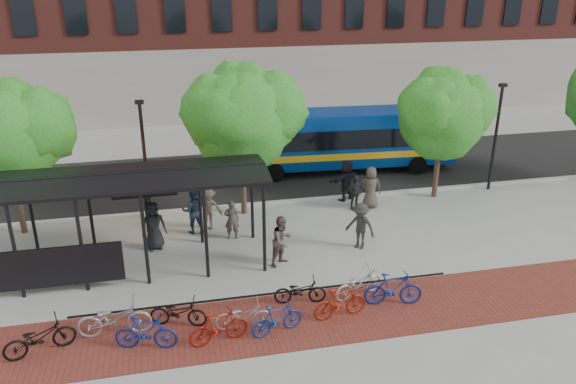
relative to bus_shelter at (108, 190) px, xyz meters
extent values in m
plane|color=#9E9E99|center=(8.13, 0.48, -3.00)|extent=(160.00, 160.00, 0.00)
cube|color=black|center=(8.13, 8.48, -2.99)|extent=(160.00, 8.00, 0.01)
cube|color=#B7B7B2|center=(8.13, 4.48, -2.94)|extent=(160.00, 0.25, 0.12)
cube|color=maroon|center=(6.13, -4.52, -3.00)|extent=(24.00, 3.00, 0.01)
cube|color=black|center=(4.83, -3.62, -3.00)|extent=(12.00, 0.05, 0.95)
cylinder|color=black|center=(-2.87, -1.37, -1.35)|extent=(0.12, 0.12, 3.30)
cylinder|color=black|center=(-2.87, 1.33, -1.35)|extent=(0.12, 0.12, 3.30)
cylinder|color=black|center=(-0.87, -1.37, -1.35)|extent=(0.12, 0.12, 3.30)
cylinder|color=black|center=(-0.87, 1.33, -1.35)|extent=(0.12, 0.12, 3.30)
cylinder|color=black|center=(1.13, -1.37, -1.35)|extent=(0.12, 0.12, 3.30)
cylinder|color=black|center=(1.13, 1.33, -1.35)|extent=(0.12, 0.12, 3.30)
cylinder|color=black|center=(3.13, -1.37, -1.35)|extent=(0.12, 0.12, 3.30)
cylinder|color=black|center=(3.13, 1.33, -1.35)|extent=(0.12, 0.12, 3.30)
cylinder|color=black|center=(5.13, -1.37, -1.35)|extent=(0.12, 0.12, 3.30)
cylinder|color=black|center=(5.13, 1.33, -1.35)|extent=(0.12, 0.12, 3.30)
cube|color=black|center=(-1.87, -1.42, -2.00)|extent=(4.50, 0.08, 1.40)
cube|color=black|center=(0.13, -0.72, 0.45)|extent=(10.60, 1.65, 0.29)
cube|color=black|center=(0.13, 0.68, 0.45)|extent=(10.60, 1.65, 0.29)
cube|color=black|center=(0.13, 1.38, 0.05)|extent=(9.00, 0.10, 0.40)
cube|color=black|center=(1.13, 1.43, -0.60)|extent=(2.40, 0.12, 0.70)
cube|color=#FF7200|center=(1.13, 1.51, -0.60)|extent=(2.20, 0.02, 0.55)
cylinder|color=#382619|center=(-3.87, 3.78, -1.81)|extent=(0.24, 0.24, 2.38)
sphere|color=#266D1D|center=(-3.87, 3.78, 0.98)|extent=(4.00, 4.00, 4.00)
sphere|color=#266D1D|center=(-2.87, 3.98, 1.28)|extent=(3.20, 3.20, 3.20)
sphere|color=#266D1D|center=(-3.77, 4.18, 1.78)|extent=(2.80, 2.80, 2.80)
cylinder|color=#382619|center=(5.13, 3.78, -1.74)|extent=(0.24, 0.24, 2.52)
sphere|color=#266D1D|center=(5.13, 3.78, 1.20)|extent=(4.20, 4.20, 4.20)
sphere|color=#266D1D|center=(6.18, 3.98, 1.50)|extent=(3.36, 3.36, 3.36)
sphere|color=#266D1D|center=(4.29, 3.48, 1.60)|extent=(3.15, 3.15, 3.15)
sphere|color=#266D1D|center=(5.23, 4.18, 2.00)|extent=(2.94, 2.94, 2.94)
cylinder|color=#382619|center=(14.13, 3.78, -1.86)|extent=(0.24, 0.24, 2.27)
sphere|color=#266D1D|center=(14.13, 3.78, 0.80)|extent=(3.80, 3.80, 3.80)
sphere|color=#266D1D|center=(15.08, 3.98, 1.10)|extent=(3.04, 3.04, 3.04)
sphere|color=#266D1D|center=(13.37, 3.48, 1.20)|extent=(2.85, 2.85, 2.85)
sphere|color=#266D1D|center=(14.23, 4.18, 1.60)|extent=(2.66, 2.66, 2.66)
cylinder|color=black|center=(1.13, 4.08, -0.50)|extent=(0.14, 0.14, 5.00)
cube|color=black|center=(1.13, 4.08, 2.05)|extent=(0.35, 0.20, 0.15)
cylinder|color=black|center=(17.13, 4.08, -0.50)|extent=(0.14, 0.14, 5.00)
cube|color=black|center=(17.13, 4.08, 2.05)|extent=(0.35, 0.20, 0.15)
cube|color=navy|center=(11.00, 8.32, -1.22)|extent=(11.80, 3.25, 2.67)
cube|color=black|center=(11.00, 8.32, -1.01)|extent=(11.57, 3.28, 0.97)
cube|color=yellow|center=(11.00, 8.32, -1.88)|extent=(11.69, 3.30, 0.34)
cube|color=navy|center=(11.00, 8.32, 0.06)|extent=(11.56, 2.99, 0.18)
cylinder|color=black|center=(7.20, 7.29, -2.53)|extent=(0.95, 0.33, 0.93)
cylinder|color=black|center=(7.36, 9.81, -2.53)|extent=(0.95, 0.33, 0.93)
cylinder|color=black|center=(14.65, 6.82, -2.53)|extent=(0.95, 0.33, 0.93)
cylinder|color=black|center=(14.81, 9.35, -2.53)|extent=(0.95, 0.33, 0.93)
imported|color=black|center=(-1.76, -4.54, -2.49)|extent=(2.04, 1.25, 1.01)
imported|color=gray|center=(0.21, -4.12, -2.44)|extent=(2.14, 0.79, 1.12)
imported|color=navy|center=(1.11, -4.97, -2.47)|extent=(1.84, 0.88, 1.07)
imported|color=black|center=(2.03, -4.04, -2.54)|extent=(1.83, 1.07, 0.91)
imported|color=maroon|center=(3.12, -5.14, -2.47)|extent=(1.81, 0.82, 1.05)
imported|color=#9A9A9C|center=(3.91, -4.61, -2.56)|extent=(1.70, 0.65, 0.88)
imported|color=navy|center=(4.84, -5.05, -2.51)|extent=(1.71, 0.88, 0.99)
imported|color=black|center=(5.87, -3.64, -2.56)|extent=(1.73, 0.80, 0.87)
imported|color=maroon|center=(6.88, -4.67, -2.48)|extent=(1.79, 0.72, 1.04)
imported|color=#AAA9AC|center=(7.82, -3.66, -2.52)|extent=(1.91, 1.18, 0.95)
imported|color=navy|center=(8.73, -4.35, -2.44)|extent=(1.93, 0.83, 1.12)
imported|color=black|center=(1.34, 1.20, -2.05)|extent=(0.99, 0.71, 1.90)
imported|color=#3B352F|center=(4.32, 1.42, -2.19)|extent=(0.63, 0.45, 1.61)
imported|color=#1C2941|center=(2.89, 2.31, -2.05)|extent=(0.94, 0.74, 1.90)
imported|color=#51453C|center=(3.49, 2.47, -2.09)|extent=(1.21, 0.75, 1.82)
imported|color=#252525|center=(9.98, 3.14, -2.19)|extent=(1.00, 0.57, 1.61)
imported|color=black|center=(9.94, 4.28, -2.04)|extent=(1.83, 1.35, 1.91)
imported|color=#423C35|center=(10.72, 3.18, -2.05)|extent=(1.01, 0.74, 1.91)
imported|color=#51433C|center=(5.84, -1.02, -2.06)|extent=(1.15, 1.10, 1.87)
imported|color=#282828|center=(8.99, -0.42, -2.08)|extent=(1.32, 1.32, 1.83)
camera|label=1|loc=(2.20, -18.59, 7.02)|focal=35.00mm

